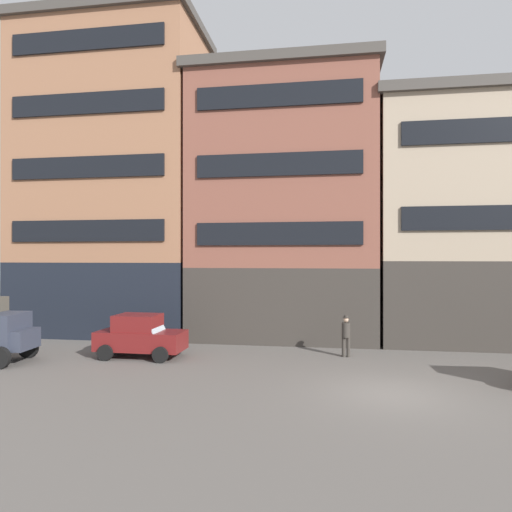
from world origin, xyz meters
TOP-DOWN VIEW (x-y plane):
  - ground_plane at (0.00, 0.00)m, footprint 120.00×120.00m
  - building_far_left at (-14.19, 10.08)m, footprint 10.44×6.81m
  - building_center_left at (-4.31, 10.08)m, footprint 10.01×6.81m
  - building_center_right at (5.53, 10.08)m, footprint 10.37×6.81m
  - sedan_dark at (-9.87, 3.66)m, footprint 3.72×1.90m
  - pedestrian_officer at (-1.18, 5.11)m, footprint 0.49×0.49m

SIDE VIEW (x-z plane):
  - ground_plane at x=0.00m, z-range 0.00..0.00m
  - sedan_dark at x=-9.87m, z-range 0.00..1.83m
  - pedestrian_officer at x=-1.18m, z-range 0.08..1.88m
  - building_center_right at x=5.53m, z-range 0.04..12.44m
  - building_center_left at x=-4.31m, z-range 0.04..14.25m
  - building_far_left at x=-14.19m, z-range 0.04..17.63m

